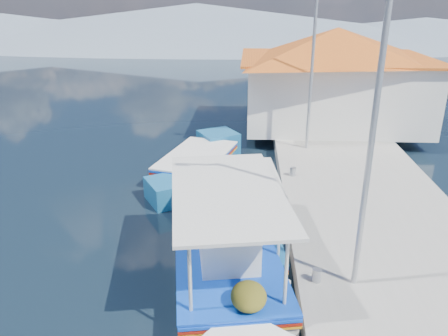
{
  "coord_description": "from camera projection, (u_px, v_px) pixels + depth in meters",
  "views": [
    {
      "loc": [
        2.28,
        -6.16,
        6.28
      ],
      "look_at": [
        1.54,
        6.55,
        1.3
      ],
      "focal_mm": 35.7,
      "sensor_mm": 36.0,
      "label": 1
    }
  ],
  "objects": [
    {
      "name": "quay",
      "position": [
        368.0,
        210.0,
        13.3
      ],
      "size": [
        5.0,
        44.0,
        0.5
      ],
      "primitive_type": "cube",
      "color": "#99968F",
      "rests_on": "ground"
    },
    {
      "name": "bollards",
      "position": [
        301.0,
        208.0,
        12.58
      ],
      "size": [
        0.2,
        17.2,
        0.3
      ],
      "color": "#A5A8AD",
      "rests_on": "quay"
    },
    {
      "name": "main_caique",
      "position": [
        228.0,
        262.0,
        10.3
      ],
      "size": [
        3.17,
        7.86,
        2.63
      ],
      "rotation": [
        0.0,
        0.0,
        -0.17
      ],
      "color": "silver",
      "rests_on": "ground"
    },
    {
      "name": "caique_green_canopy",
      "position": [
        243.0,
        239.0,
        11.57
      ],
      "size": [
        2.19,
        5.98,
        2.25
      ],
      "rotation": [
        0.0,
        0.0,
        -0.11
      ],
      "color": "silver",
      "rests_on": "ground"
    },
    {
      "name": "caique_blue_hull",
      "position": [
        197.0,
        165.0,
        16.59
      ],
      "size": [
        3.12,
        6.59,
        1.21
      ],
      "rotation": [
        0.0,
        0.0,
        0.26
      ],
      "color": "#165889",
      "rests_on": "ground"
    },
    {
      "name": "harbor_building",
      "position": [
        334.0,
        75.0,
        20.74
      ],
      "size": [
        10.49,
        10.49,
        4.4
      ],
      "color": "silver",
      "rests_on": "quay"
    },
    {
      "name": "lamp_post_near",
      "position": [
        368.0,
        133.0,
        8.35
      ],
      "size": [
        1.21,
        0.14,
        6.0
      ],
      "color": "#A5A8AD",
      "rests_on": "quay"
    },
    {
      "name": "lamp_post_far",
      "position": [
        310.0,
        64.0,
        16.72
      ],
      "size": [
        1.21,
        0.14,
        6.0
      ],
      "color": "#A5A8AD",
      "rests_on": "quay"
    },
    {
      "name": "mountain_ridge",
      "position": [
        283.0,
        28.0,
        59.1
      ],
      "size": [
        171.4,
        96.0,
        5.5
      ],
      "color": "slate",
      "rests_on": "ground"
    }
  ]
}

